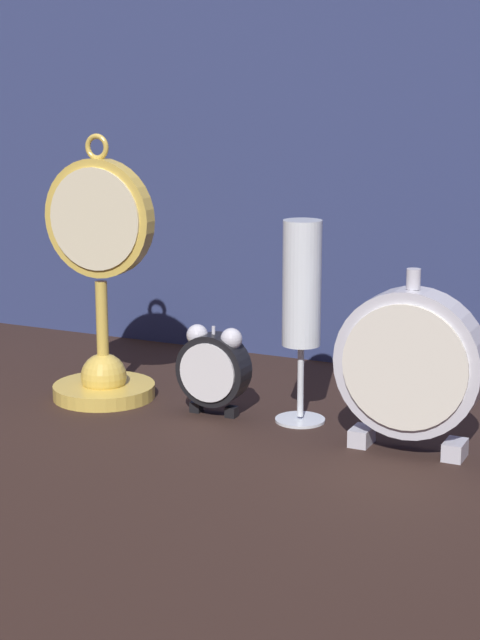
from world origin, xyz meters
name	(u,v)px	position (x,y,z in m)	size (l,w,h in m)	color
ground_plane	(208,432)	(0.00, 0.00, 0.00)	(4.00, 4.00, 0.00)	black
fabric_backdrop_drape	(323,100)	(0.00, 0.33, 0.34)	(1.49, 0.01, 0.68)	navy
pocket_watch_on_stand	(101,303)	(-0.17, 0.06, 0.11)	(0.14, 0.12, 0.31)	gold
alarm_clock_twin_bell	(213,366)	(-0.02, 0.06, 0.06)	(0.08, 0.03, 0.10)	black
mantel_clock_silver	(410,365)	(0.21, 0.03, 0.09)	(0.15, 0.04, 0.19)	silver
champagne_flute	(302,298)	(0.07, 0.08, 0.14)	(0.06, 0.06, 0.22)	silver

